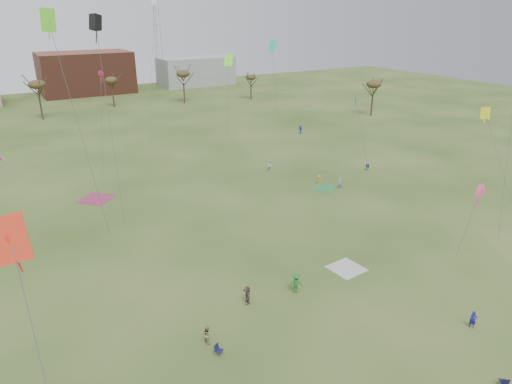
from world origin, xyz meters
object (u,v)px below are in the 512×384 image
flyer_near_right (473,320)px  camp_chair_left (219,352)px  radio_tower (157,24)px  camp_chair_center (503,384)px  flyer_near_center (296,283)px  camp_chair_right (367,168)px

flyer_near_right → camp_chair_left: size_ratio=1.72×
camp_chair_left → radio_tower: 135.36m
camp_chair_left → camp_chair_center: (14.94, -12.44, 0.00)m
flyer_near_center → radio_tower: size_ratio=0.05×
camp_chair_center → camp_chair_right: same height
flyer_near_right → camp_chair_right: bearing=99.8°
flyer_near_right → camp_chair_center: 6.18m
camp_chair_left → camp_chair_center: same height
flyer_near_right → flyer_near_center: bearing=170.8°
camp_chair_center → radio_tower: bearing=-63.8°
flyer_near_right → radio_tower: radio_tower is taller
camp_chair_right → flyer_near_right: bearing=-80.5°
flyer_near_center → camp_chair_right: bearing=-116.3°
flyer_near_right → camp_chair_right: 38.40m
flyer_near_center → flyer_near_right: (9.17, -11.14, -0.20)m
camp_chair_center → radio_tower: (26.80, 139.81, 18.95)m
camp_chair_center → camp_chair_right: 44.54m
flyer_near_right → radio_tower: 138.07m
camp_chair_left → camp_chair_right: bearing=3.0°
camp_chair_center → camp_chair_left: bearing=-2.7°
camp_chair_left → radio_tower: size_ratio=0.02×
flyer_near_right → radio_tower: (23.13, 134.86, 18.46)m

